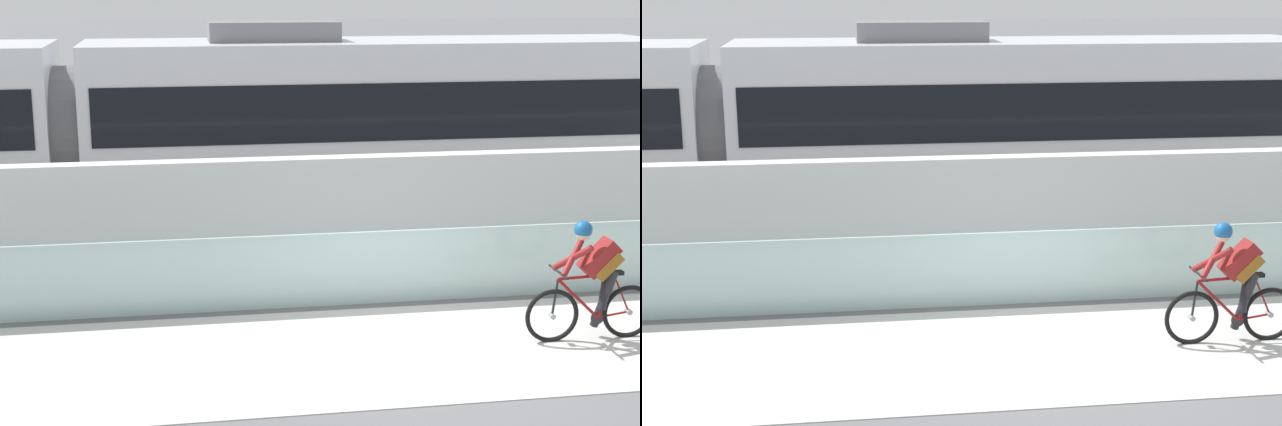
% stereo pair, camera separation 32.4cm
% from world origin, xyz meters
% --- Properties ---
extents(ground_plane, '(200.00, 200.00, 0.00)m').
position_xyz_m(ground_plane, '(0.00, 0.00, 0.00)').
color(ground_plane, slate).
extents(bike_path_deck, '(32.00, 3.20, 0.01)m').
position_xyz_m(bike_path_deck, '(0.00, 0.00, 0.01)').
color(bike_path_deck, silver).
rests_on(bike_path_deck, ground).
extents(glass_parapet, '(32.00, 0.05, 1.07)m').
position_xyz_m(glass_parapet, '(0.00, 1.85, 0.54)').
color(glass_parapet, silver).
rests_on(glass_parapet, ground).
extents(concrete_barrier_wall, '(32.00, 0.36, 1.83)m').
position_xyz_m(concrete_barrier_wall, '(0.00, 3.65, 0.92)').
color(concrete_barrier_wall, white).
rests_on(concrete_barrier_wall, ground).
extents(tram_rail_near, '(32.00, 0.08, 0.01)m').
position_xyz_m(tram_rail_near, '(0.00, 6.13, 0.00)').
color(tram_rail_near, '#595654').
rests_on(tram_rail_near, ground).
extents(tram_rail_far, '(32.00, 0.08, 0.01)m').
position_xyz_m(tram_rail_far, '(0.00, 7.57, 0.00)').
color(tram_rail_far, '#595654').
rests_on(tram_rail_far, ground).
extents(tram, '(22.56, 2.54, 3.81)m').
position_xyz_m(tram, '(-4.84, 6.85, 1.89)').
color(tram, silver).
rests_on(tram, ground).
extents(cyclist_on_bike, '(1.77, 0.58, 1.61)m').
position_xyz_m(cyclist_on_bike, '(2.30, 0.00, 0.78)').
color(cyclist_on_bike, black).
rests_on(cyclist_on_bike, ground).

